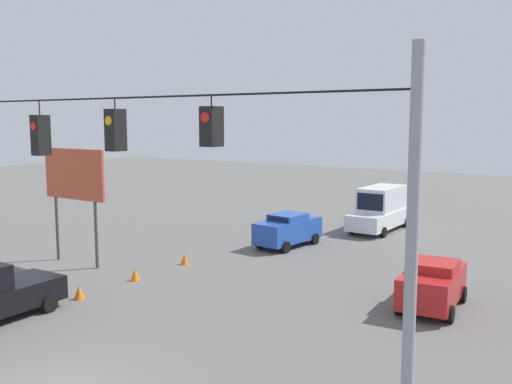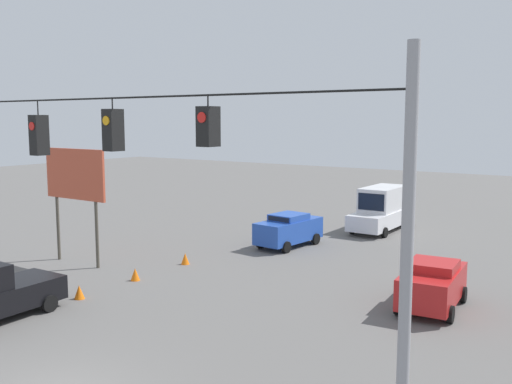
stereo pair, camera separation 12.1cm
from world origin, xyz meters
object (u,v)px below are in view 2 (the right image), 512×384
(overhead_signal_span, at_px, (41,192))
(sedan_blue_withflow_far, at_px, (289,229))
(traffic_cone_fourth, at_px, (185,259))
(sedan_red_oncoming_far, at_px, (432,284))
(box_truck_white_withflow_deep, at_px, (382,209))
(traffic_cone_second, at_px, (79,292))
(traffic_cone_third, at_px, (135,274))
(roadside_billboard, at_px, (75,181))

(overhead_signal_span, bearing_deg, sedan_blue_withflow_far, -76.90)
(sedan_blue_withflow_far, bearing_deg, traffic_cone_fourth, 71.90)
(sedan_red_oncoming_far, bearing_deg, sedan_blue_withflow_far, -30.82)
(box_truck_white_withflow_deep, bearing_deg, overhead_signal_span, 94.13)
(overhead_signal_span, distance_m, traffic_cone_fourth, 14.98)
(traffic_cone_fourth, bearing_deg, overhead_signal_span, 117.61)
(overhead_signal_span, relative_size, sedan_blue_withflow_far, 4.16)
(box_truck_white_withflow_deep, height_order, traffic_cone_fourth, box_truck_white_withflow_deep)
(box_truck_white_withflow_deep, bearing_deg, traffic_cone_fourth, 71.91)
(sedan_blue_withflow_far, xyz_separation_m, traffic_cone_fourth, (2.11, 6.47, -0.70))
(sedan_red_oncoming_far, xyz_separation_m, traffic_cone_second, (12.09, 7.01, -0.68))
(sedan_blue_withflow_far, height_order, traffic_cone_second, sedan_blue_withflow_far)
(traffic_cone_third, bearing_deg, overhead_signal_span, 125.52)
(overhead_signal_span, distance_m, sedan_blue_withflow_far, 19.94)
(traffic_cone_third, distance_m, roadside_billboard, 6.10)
(sedan_blue_withflow_far, xyz_separation_m, traffic_cone_second, (1.90, 13.09, -0.70))
(sedan_red_oncoming_far, bearing_deg, overhead_signal_span, 65.76)
(roadside_billboard, bearing_deg, traffic_cone_second, 142.48)
(sedan_red_oncoming_far, xyz_separation_m, traffic_cone_fourth, (12.31, 0.39, -0.68))
(traffic_cone_second, bearing_deg, overhead_signal_span, 137.18)
(traffic_cone_fourth, distance_m, roadside_billboard, 6.70)
(sedan_blue_withflow_far, height_order, roadside_billboard, roadside_billboard)
(box_truck_white_withflow_deep, height_order, traffic_cone_third, box_truck_white_withflow_deep)
(overhead_signal_span, xyz_separation_m, traffic_cone_third, (6.43, -9.00, -5.16))
(sedan_red_oncoming_far, height_order, sedan_blue_withflow_far, sedan_blue_withflow_far)
(box_truck_white_withflow_deep, distance_m, roadside_billboard, 19.56)
(traffic_cone_third, height_order, roadside_billboard, roadside_billboard)
(traffic_cone_third, relative_size, traffic_cone_fourth, 1.00)
(traffic_cone_third, height_order, traffic_cone_fourth, same)
(box_truck_white_withflow_deep, relative_size, traffic_cone_second, 11.17)
(box_truck_white_withflow_deep, relative_size, traffic_cone_third, 11.17)
(traffic_cone_third, bearing_deg, box_truck_white_withflow_deep, -104.41)
(traffic_cone_second, bearing_deg, sedan_blue_withflow_far, -98.26)
(sedan_blue_withflow_far, height_order, traffic_cone_third, sedan_blue_withflow_far)
(roadside_billboard, bearing_deg, sedan_blue_withflow_far, -125.30)
(sedan_red_oncoming_far, bearing_deg, traffic_cone_fourth, 1.80)
(traffic_cone_third, relative_size, roadside_billboard, 0.10)
(box_truck_white_withflow_deep, xyz_separation_m, roadside_billboard, (9.16, 17.05, 2.80))
(sedan_blue_withflow_far, height_order, box_truck_white_withflow_deep, box_truck_white_withflow_deep)
(overhead_signal_span, xyz_separation_m, traffic_cone_second, (6.31, -5.84, -5.16))
(traffic_cone_fourth, height_order, roadside_billboard, roadside_billboard)
(sedan_red_oncoming_far, relative_size, traffic_cone_third, 7.44)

